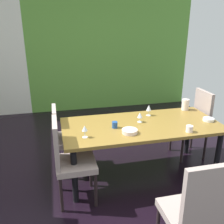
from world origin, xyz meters
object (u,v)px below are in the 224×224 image
object	(u,v)px
dining_table	(141,129)
chair_left_far	(65,135)
wine_glass_east	(85,129)
serving_bowl_rear	(208,119)
wine_glass_right	(149,108)
pitcher_left	(185,105)
serving_bowl_near_window	(130,131)
cup_corner	(189,129)
chair_right_far	(195,121)
cup_front	(115,125)
chair_head_near	(197,211)
chair_left_near	(68,157)
wine_glass_west	(140,115)

from	to	relation	value
dining_table	chair_left_far	world-z (taller)	chair_left_far
wine_glass_east	serving_bowl_rear	xyz separation A→B (m)	(1.68, 0.12, -0.09)
wine_glass_east	wine_glass_right	world-z (taller)	wine_glass_right
wine_glass_right	pitcher_left	world-z (taller)	pitcher_left
serving_bowl_near_window	cup_corner	xyz separation A→B (m)	(0.71, -0.14, 0.02)
wine_glass_right	chair_right_far	bearing A→B (deg)	3.33
serving_bowl_near_window	cup_front	distance (m)	0.24
chair_right_far	cup_corner	distance (m)	0.88
wine_glass_right	serving_bowl_rear	world-z (taller)	wine_glass_right
dining_table	chair_left_far	distance (m)	1.03
pitcher_left	chair_left_far	bearing A→B (deg)	-178.36
serving_bowl_rear	serving_bowl_near_window	distance (m)	1.15
chair_right_far	chair_head_near	size ratio (longest dim) A/B	0.97
dining_table	pitcher_left	size ratio (longest dim) A/B	12.26
chair_right_far	serving_bowl_rear	xyz separation A→B (m)	(-0.07, -0.42, 0.19)
chair_left_near	wine_glass_east	bearing A→B (deg)	115.66
chair_left_far	chair_right_far	xyz separation A→B (m)	(1.95, 0.00, 0.03)
wine_glass_right	wine_glass_east	bearing A→B (deg)	-152.82
chair_left_near	serving_bowl_near_window	world-z (taller)	chair_left_near
wine_glass_right	cup_corner	world-z (taller)	wine_glass_right
dining_table	cup_corner	bearing A→B (deg)	-37.55
cup_front	dining_table	bearing A→B (deg)	5.52
chair_left_near	chair_right_far	distance (m)	2.06
wine_glass_west	pitcher_left	distance (m)	0.88
serving_bowl_rear	cup_corner	bearing A→B (deg)	-148.66
cup_corner	cup_front	world-z (taller)	cup_front
wine_glass_right	cup_front	world-z (taller)	wine_glass_right
dining_table	pitcher_left	world-z (taller)	pitcher_left
wine_glass_right	wine_glass_west	size ratio (longest dim) A/B	1.19
chair_right_far	chair_head_near	distance (m)	2.03
cup_front	serving_bowl_near_window	bearing A→B (deg)	-54.98
chair_left_near	cup_corner	size ratio (longest dim) A/B	12.32
cup_corner	serving_bowl_rear	bearing A→B (deg)	31.34
chair_right_far	wine_glass_right	bearing A→B (deg)	93.33
serving_bowl_rear	cup_front	size ratio (longest dim) A/B	1.84
dining_table	wine_glass_west	bearing A→B (deg)	91.80
dining_table	cup_corner	world-z (taller)	cup_corner
chair_left_far	chair_right_far	distance (m)	1.95
chair_head_near	cup_corner	world-z (taller)	chair_head_near
chair_right_far	chair_head_near	xyz separation A→B (m)	(-1.02, -1.75, 0.01)
chair_left_far	wine_glass_east	world-z (taller)	chair_left_far
wine_glass_east	cup_corner	world-z (taller)	wine_glass_east
wine_glass_east	pitcher_left	bearing A→B (deg)	20.49
chair_right_far	cup_corner	bearing A→B (deg)	143.63
chair_right_far	cup_front	distance (m)	1.41
serving_bowl_near_window	chair_right_far	bearing A→B (deg)	24.42
wine_glass_west	serving_bowl_near_window	bearing A→B (deg)	-127.56
chair_left_near	chair_right_far	size ratio (longest dim) A/B	0.98
wine_glass_right	serving_bowl_near_window	xyz separation A→B (m)	(-0.43, -0.51, -0.09)
chair_left_near	wine_glass_right	xyz separation A→B (m)	(1.18, 0.60, 0.29)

